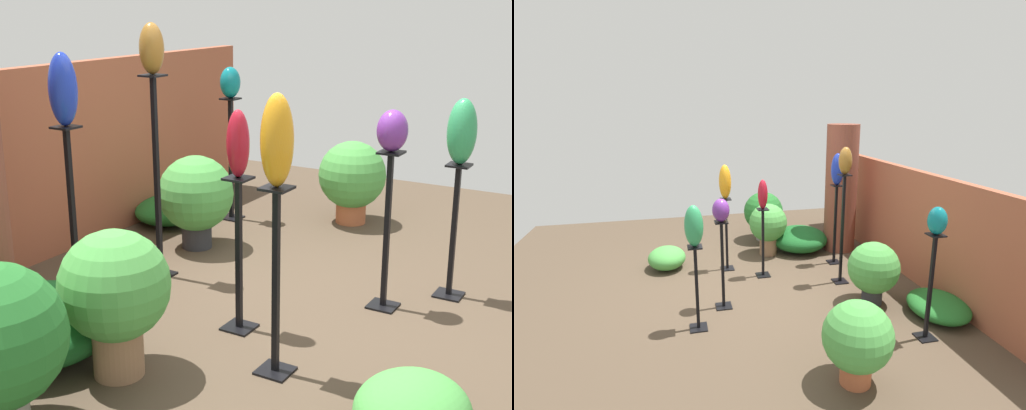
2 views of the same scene
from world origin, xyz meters
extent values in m
plane|color=#4C3D2D|center=(0.00, 0.00, 0.00)|extent=(8.00, 8.00, 0.00)
cube|color=#9E5138|center=(0.00, 2.30, 0.80)|extent=(5.60, 0.12, 1.61)
cube|color=black|center=(-0.39, 0.15, 0.01)|extent=(0.20, 0.20, 0.01)
cube|color=black|center=(-0.39, 0.15, 0.52)|extent=(0.04, 0.04, 1.04)
cube|color=black|center=(-0.39, 0.15, 1.04)|extent=(0.16, 0.16, 0.02)
cube|color=black|center=(-0.77, -0.34, 0.01)|extent=(0.20, 0.20, 0.01)
cube|color=black|center=(-0.77, -0.34, 0.57)|extent=(0.04, 0.04, 1.14)
cube|color=black|center=(-0.77, -0.34, 1.13)|extent=(0.16, 0.16, 0.02)
cube|color=black|center=(1.65, 1.53, 0.01)|extent=(0.20, 0.20, 0.01)
cube|color=black|center=(1.65, 1.53, 0.60)|extent=(0.04, 0.04, 1.21)
cube|color=black|center=(1.65, 1.53, 1.20)|extent=(0.16, 0.16, 0.02)
cube|color=black|center=(-0.62, 1.39, 0.01)|extent=(0.20, 0.20, 0.01)
cube|color=black|center=(-0.62, 1.39, 0.65)|extent=(0.04, 0.04, 1.29)
cube|color=black|center=(-0.62, 1.39, 1.28)|extent=(0.16, 0.16, 0.02)
cube|color=black|center=(0.43, -0.55, 0.01)|extent=(0.20, 0.20, 0.01)
cube|color=black|center=(0.43, -0.55, 0.57)|extent=(0.04, 0.04, 1.14)
cube|color=black|center=(0.43, -0.55, 1.13)|extent=(0.16, 0.16, 0.02)
cube|color=black|center=(0.08, 1.20, 0.01)|extent=(0.20, 0.20, 0.01)
cube|color=black|center=(0.08, 1.20, 0.79)|extent=(0.04, 0.04, 1.59)
cube|color=black|center=(0.08, 1.20, 1.58)|extent=(0.16, 0.16, 0.02)
cube|color=black|center=(0.87, -0.89, 0.01)|extent=(0.20, 0.20, 0.01)
cube|color=black|center=(0.87, -0.89, 0.50)|extent=(0.04, 0.04, 1.00)
cube|color=black|center=(0.87, -0.89, 0.99)|extent=(0.16, 0.16, 0.01)
ellipsoid|color=maroon|center=(-0.39, 0.15, 1.26)|extent=(0.16, 0.14, 0.43)
ellipsoid|color=orange|center=(-0.77, -0.34, 1.39)|extent=(0.19, 0.18, 0.52)
ellipsoid|color=#0F727A|center=(1.65, 1.53, 1.35)|extent=(0.21, 0.19, 0.29)
ellipsoid|color=#192D9E|center=(-0.62, 1.39, 1.54)|extent=(0.19, 0.20, 0.50)
ellipsoid|color=#6B2D8C|center=(0.43, -0.55, 1.28)|extent=(0.22, 0.21, 0.28)
ellipsoid|color=brown|center=(0.08, 1.20, 1.77)|extent=(0.19, 0.18, 0.37)
ellipsoid|color=#2D9356|center=(0.87, -0.89, 1.23)|extent=(0.20, 0.21, 0.46)
cylinder|color=#B25B38|center=(2.15, 0.46, 0.10)|extent=(0.29, 0.29, 0.20)
sphere|color=#479942|center=(2.15, 0.46, 0.48)|extent=(0.65, 0.65, 0.65)
cylinder|color=#2D2D33|center=(0.78, 1.34, 0.11)|extent=(0.26, 0.26, 0.21)
sphere|color=#479942|center=(0.78, 1.34, 0.49)|extent=(0.66, 0.66, 0.66)
cylinder|color=#936B4C|center=(-1.26, 0.44, 0.14)|extent=(0.30, 0.30, 0.29)
sphere|color=#479942|center=(-1.26, 0.44, 0.56)|extent=(0.65, 0.65, 0.65)
ellipsoid|color=#195923|center=(-1.33, 1.02, 0.20)|extent=(1.00, 0.98, 0.41)
ellipsoid|color=#236B28|center=(1.27, 1.96, 0.13)|extent=(0.85, 0.69, 0.27)
camera|label=1|loc=(-4.06, -2.18, 2.14)|focal=50.00mm
camera|label=2|loc=(5.07, -1.06, 2.50)|focal=28.00mm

